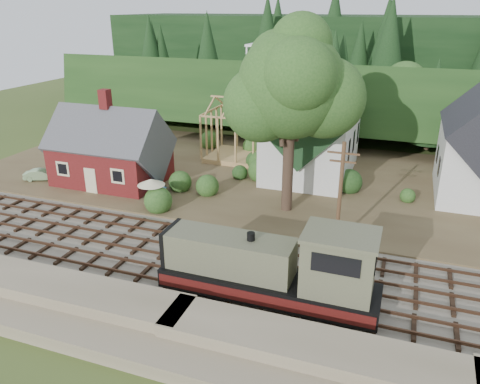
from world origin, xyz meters
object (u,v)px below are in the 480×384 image
(patio_set, at_px, (151,183))
(car_green, at_px, (42,175))
(locomotive, at_px, (276,270))
(car_blue, at_px, (159,188))

(patio_set, bearing_deg, car_green, 170.66)
(locomotive, height_order, car_green, locomotive)
(car_blue, distance_m, car_green, 12.89)
(car_green, xyz_separation_m, patio_set, (13.87, -2.28, 1.67))
(locomotive, xyz_separation_m, patio_set, (-13.65, 9.44, 0.29))
(car_green, distance_m, patio_set, 14.15)
(car_blue, bearing_deg, patio_set, -109.17)
(car_blue, bearing_deg, car_green, 144.77)
(locomotive, relative_size, car_green, 3.80)
(locomotive, distance_m, car_blue, 19.21)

